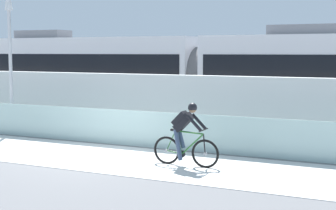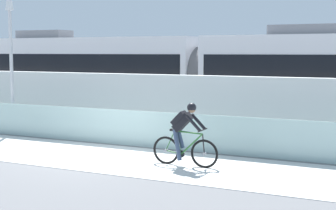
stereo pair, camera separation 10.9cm
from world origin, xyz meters
name	(u,v)px [view 2 (the right image)]	position (x,y,z in m)	size (l,w,h in m)	color
ground_plane	(93,156)	(0.00, 0.00, 0.00)	(200.00, 200.00, 0.00)	slate
bike_path_deck	(93,156)	(0.00, 0.00, 0.01)	(32.00, 3.20, 0.01)	silver
glass_parapet	(127,128)	(0.00, 1.85, 0.54)	(32.00, 0.05, 1.08)	silver
concrete_barrier_wall	(153,106)	(0.00, 3.65, 1.05)	(32.00, 0.36, 2.11)	silver
tram_rail_near	(183,126)	(0.00, 6.13, 0.00)	(32.00, 0.08, 0.01)	#595654
tram_rail_far	(197,122)	(0.00, 7.57, 0.00)	(32.00, 0.08, 0.01)	#595654
tram	(204,77)	(0.56, 6.85, 1.89)	(22.56, 2.54, 3.81)	silver
cyclist_on_bike	(185,135)	(2.75, 0.00, 0.80)	(1.77, 0.58, 1.61)	black
lamp_post_antenna	(11,39)	(-4.81, 2.15, 3.29)	(0.28, 0.28, 5.20)	gray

